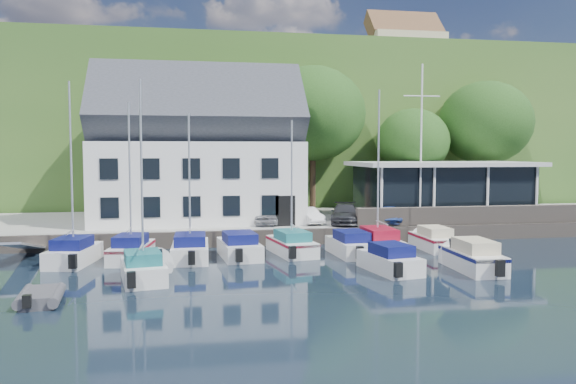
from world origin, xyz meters
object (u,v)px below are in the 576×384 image
at_px(flagpole, 421,144).
at_px(boat_r1_6, 378,173).
at_px(boat_r1_4, 292,180).
at_px(boat_r1_5, 350,243).
at_px(harbor_building, 198,159).
at_px(boat_r2_4, 472,255).
at_px(boat_r1_2, 189,179).
at_px(car_blue, 388,214).
at_px(boat_r1_7, 433,238).
at_px(car_silver, 265,214).
at_px(boat_r2_3, 390,257).
at_px(car_dgrey, 345,214).
at_px(dinghy_1, 40,295).
at_px(car_white, 307,215).
at_px(boat_r1_0, 72,180).
at_px(boat_r1_1, 130,179).
at_px(boat_r1_3, 239,245).
at_px(club_pavilion, 441,189).
at_px(boat_r2_1, 142,187).

height_order(flagpole, boat_r1_6, flagpole).
relative_size(boat_r1_4, boat_r1_5, 1.47).
xyz_separation_m(harbor_building, boat_r2_4, (13.09, -14.45, -4.56)).
distance_m(flagpole, boat_r1_2, 16.67).
bearing_deg(boat_r2_4, car_blue, 94.14).
relative_size(harbor_building, boat_r1_7, 2.54).
height_order(car_silver, car_blue, car_silver).
relative_size(car_blue, boat_r2_3, 0.67).
xyz_separation_m(car_silver, car_dgrey, (5.39, -0.63, -0.00)).
height_order(boat_r2_3, dinghy_1, boat_r2_3).
xyz_separation_m(car_white, dinghy_1, (-13.58, -14.32, -1.22)).
relative_size(harbor_building, boat_r1_0, 1.63).
relative_size(car_white, boat_r1_1, 0.38).
relative_size(boat_r1_2, boat_r1_5, 1.53).
bearing_deg(car_dgrey, car_white, -172.12).
xyz_separation_m(flagpole, boat_r1_7, (-1.21, -4.84, -5.69)).
distance_m(boat_r1_0, boat_r1_2, 6.01).
height_order(boat_r1_0, boat_r1_3, boat_r1_0).
distance_m(boat_r1_3, boat_r1_4, 4.68).
distance_m(car_silver, boat_r1_1, 10.72).
bearing_deg(harbor_building, car_dgrey, -18.33).
distance_m(boat_r1_7, dinghy_1, 21.89).
relative_size(car_white, boat_r1_4, 0.39).
bearing_deg(boat_r1_5, boat_r1_0, 176.69).
bearing_deg(car_dgrey, boat_r2_3, -77.72).
bearing_deg(car_white, boat_r1_2, -153.60).
distance_m(boat_r1_3, boat_r1_7, 11.70).
distance_m(car_silver, car_white, 2.87).
bearing_deg(flagpole, car_white, 173.95).
distance_m(boat_r1_3, boat_r1_6, 8.86).
bearing_deg(boat_r1_0, club_pavilion, 29.74).
xyz_separation_m(boat_r1_0, boat_r2_4, (19.72, -5.05, -3.62)).
bearing_deg(boat_r1_0, boat_r2_3, -6.78).
height_order(car_blue, boat_r1_1, boat_r1_1).
relative_size(car_white, car_dgrey, 0.73).
relative_size(harbor_building, boat_r1_4, 1.70).
height_order(boat_r1_3, boat_r1_5, boat_r1_3).
bearing_deg(boat_r2_1, flagpole, 21.01).
bearing_deg(boat_r1_3, boat_r2_3, -41.27).
xyz_separation_m(boat_r1_2, boat_r2_4, (13.71, -5.20, -3.61)).
height_order(car_white, flagpole, flagpole).
relative_size(boat_r1_3, boat_r2_1, 0.70).
relative_size(club_pavilion, boat_r1_3, 2.21).
bearing_deg(boat_r1_2, boat_r1_6, 1.34).
distance_m(boat_r1_2, boat_r1_5, 9.68).
relative_size(flagpole, boat_r1_6, 1.16).
distance_m(boat_r1_1, boat_r1_5, 12.63).
bearing_deg(car_silver, boat_r2_3, -62.31).
relative_size(car_dgrey, boat_r1_0, 0.51).
bearing_deg(boat_r2_3, dinghy_1, -178.21).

